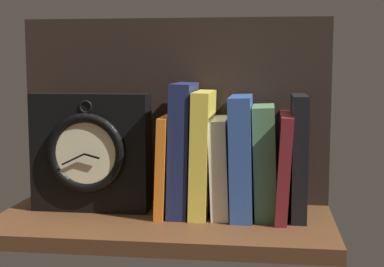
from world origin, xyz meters
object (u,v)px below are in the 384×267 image
(book_maroon_dawkins, at_px, (283,165))
(framed_clock, at_px, (91,152))
(book_green_romantic, at_px, (265,161))
(book_black_skeptic, at_px, (298,156))
(book_blue_modern, at_px, (242,156))
(book_navy_bierce, at_px, (183,148))
(book_yellow_seinlanguage, at_px, (203,153))
(book_white_catcher, at_px, (221,166))
(book_orange_pandolfini, at_px, (167,164))

(book_maroon_dawkins, bearing_deg, framed_clock, -178.68)
(book_green_romantic, bearing_deg, book_black_skeptic, 0.00)
(book_blue_modern, distance_m, book_maroon_dawkins, 0.07)
(book_navy_bierce, xyz_separation_m, book_green_romantic, (0.15, 0.00, -0.02))
(book_green_romantic, bearing_deg, book_blue_modern, 180.00)
(book_yellow_seinlanguage, height_order, book_black_skeptic, book_yellow_seinlanguage)
(book_navy_bierce, bearing_deg, framed_clock, -177.30)
(book_white_catcher, relative_size, book_maroon_dawkins, 0.95)
(book_yellow_seinlanguage, xyz_separation_m, book_blue_modern, (0.07, 0.00, -0.00))
(book_black_skeptic, bearing_deg, book_white_catcher, 180.00)
(book_navy_bierce, distance_m, book_white_catcher, 0.08)
(book_yellow_seinlanguage, bearing_deg, book_black_skeptic, 0.00)
(framed_clock, bearing_deg, book_navy_bierce, 2.70)
(book_navy_bierce, height_order, book_black_skeptic, book_navy_bierce)
(book_yellow_seinlanguage, bearing_deg, book_blue_modern, 0.00)
(book_navy_bierce, distance_m, book_black_skeptic, 0.20)
(book_black_skeptic, bearing_deg, book_navy_bierce, 180.00)
(book_black_skeptic, height_order, framed_clock, same)
(book_navy_bierce, relative_size, book_green_romantic, 1.20)
(book_white_catcher, xyz_separation_m, framed_clock, (-0.24, -0.01, 0.02))
(book_white_catcher, relative_size, book_black_skeptic, 0.80)
(book_white_catcher, distance_m, book_maroon_dawkins, 0.11)
(book_maroon_dawkins, height_order, framed_clock, framed_clock)
(book_white_catcher, bearing_deg, book_navy_bierce, 180.00)
(book_navy_bierce, bearing_deg, book_green_romantic, 0.00)
(book_yellow_seinlanguage, relative_size, book_maroon_dawkins, 1.21)
(book_orange_pandolfini, bearing_deg, book_maroon_dawkins, 0.00)
(framed_clock, bearing_deg, book_white_catcher, 1.92)
(book_orange_pandolfini, height_order, book_maroon_dawkins, book_maroon_dawkins)
(book_orange_pandolfini, height_order, book_blue_modern, book_blue_modern)
(book_maroon_dawkins, bearing_deg, book_blue_modern, 180.00)
(book_blue_modern, distance_m, framed_clock, 0.27)
(book_white_catcher, relative_size, book_blue_modern, 0.81)
(book_black_skeptic, xyz_separation_m, framed_clock, (-0.37, -0.01, 0.00))
(book_blue_modern, relative_size, book_maroon_dawkins, 1.17)
(book_navy_bierce, xyz_separation_m, book_maroon_dawkins, (0.18, 0.00, -0.03))
(book_orange_pandolfini, xyz_separation_m, book_navy_bierce, (0.03, 0.00, 0.03))
(book_blue_modern, relative_size, framed_clock, 0.99)
(book_orange_pandolfini, distance_m, book_green_romantic, 0.17)
(book_navy_bierce, xyz_separation_m, framed_clock, (-0.17, -0.01, -0.01))
(book_yellow_seinlanguage, xyz_separation_m, framed_clock, (-0.20, -0.01, -0.00))
(book_navy_bierce, relative_size, framed_clock, 1.09)
(book_maroon_dawkins, bearing_deg, book_green_romantic, 180.00)
(book_maroon_dawkins, relative_size, framed_clock, 0.84)
(book_green_romantic, distance_m, framed_clock, 0.31)
(book_yellow_seinlanguage, xyz_separation_m, book_maroon_dawkins, (0.14, 0.00, -0.02))
(book_green_romantic, height_order, book_black_skeptic, book_black_skeptic)
(book_yellow_seinlanguage, distance_m, book_black_skeptic, 0.17)
(book_navy_bierce, relative_size, book_maroon_dawkins, 1.29)
(book_yellow_seinlanguage, xyz_separation_m, book_white_catcher, (0.03, 0.00, -0.02))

